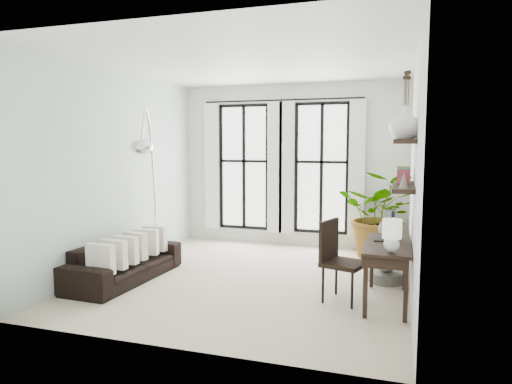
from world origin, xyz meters
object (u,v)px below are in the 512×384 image
at_px(desk_chair, 337,255).
at_px(buddha, 386,256).
at_px(sofa, 125,261).
at_px(arc_lamp, 148,147).
at_px(plant, 381,215).
at_px(desk, 387,248).

height_order(desk_chair, buddha, desk_chair).
xyz_separation_m(sofa, arc_lamp, (0.10, 0.56, 1.68)).
bearing_deg(desk_chair, plant, 97.06).
bearing_deg(sofa, arc_lamp, -8.03).
bearing_deg(sofa, buddha, -71.30).
bearing_deg(sofa, plant, -51.97).
distance_m(plant, buddha, 1.53).
bearing_deg(buddha, sofa, -163.75).
distance_m(desk_chair, arc_lamp, 3.36).
distance_m(arc_lamp, buddha, 3.98).
bearing_deg(desk_chair, sofa, -161.38).
height_order(arc_lamp, buddha, arc_lamp).
distance_m(plant, desk, 2.47).
height_order(sofa, plant, plant).
relative_size(desk, buddha, 1.44).
relative_size(desk, arc_lamp, 0.51).
bearing_deg(buddha, desk, -87.93).
distance_m(plant, desk_chair, 2.53).
xyz_separation_m(desk, desk_chair, (-0.62, -0.02, -0.13)).
height_order(plant, arc_lamp, arc_lamp).
xyz_separation_m(desk_chair, buddha, (0.58, 1.00, -0.21)).
xyz_separation_m(desk_chair, arc_lamp, (-3.03, 0.48, 1.38)).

